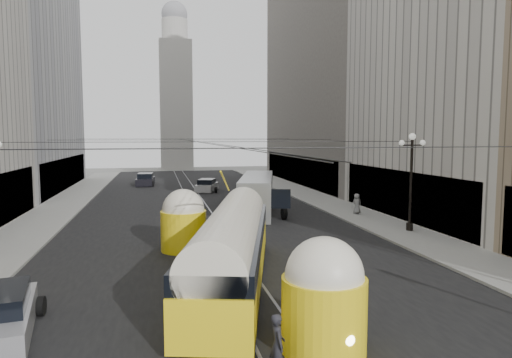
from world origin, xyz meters
name	(u,v)px	position (x,y,z in m)	size (l,w,h in m)	color
road	(198,206)	(0.00, 32.50, 0.00)	(20.00, 85.00, 0.02)	black
sidewalk_left	(66,204)	(-12.00, 36.00, 0.07)	(4.00, 72.00, 0.15)	gray
sidewalk_right	(311,196)	(12.00, 36.00, 0.07)	(4.00, 72.00, 0.15)	gray
rail_left	(190,206)	(-0.75, 32.50, 0.00)	(0.12, 85.00, 0.04)	gray
rail_right	(207,206)	(0.75, 32.50, 0.00)	(0.12, 85.00, 0.04)	gray
building_left_far	(6,65)	(-19.99, 48.00, 14.31)	(12.60, 28.60, 28.60)	#999999
building_right_far	(341,59)	(20.00, 48.00, 16.31)	(12.60, 32.60, 32.60)	#514C47
distant_tower	(176,90)	(0.00, 80.00, 14.97)	(6.00, 6.00, 31.36)	#B2AFA8
lamppost_right_mid	(411,176)	(12.60, 18.00, 3.74)	(1.86, 0.44, 6.37)	black
catenary	(200,141)	(0.12, 31.49, 5.88)	(25.00, 72.00, 0.23)	black
streetcar	(232,246)	(-0.50, 9.96, 1.70)	(5.89, 15.44, 3.48)	yellow
city_bus	(257,192)	(4.58, 28.30, 1.65)	(5.38, 12.24, 3.01)	#9D9FA2
sedan_white_far	(207,186)	(1.89, 43.16, 0.65)	(3.20, 4.90, 1.43)	#BBBBBB
sedan_dark_far	(146,180)	(-5.15, 51.34, 0.71)	(2.37, 5.10, 1.57)	black
pedestrian_crossing_a	(278,344)	(-0.48, 2.51, 0.83)	(0.61, 0.40, 1.66)	black
pedestrian_crossing_b	(356,327)	(1.95, 2.95, 0.88)	(0.86, 0.67, 1.76)	#A2A297
pedestrian_sidewalk_right	(357,204)	(11.90, 24.66, 0.97)	(0.80, 0.49, 1.64)	slate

